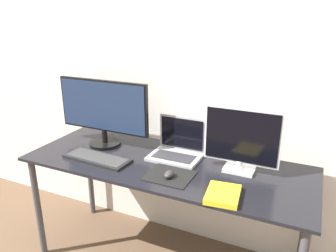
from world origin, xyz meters
name	(u,v)px	position (x,y,z in m)	size (l,w,h in m)	color
wall_back	(191,66)	(0.00, 0.71, 1.25)	(7.00, 0.05, 2.50)	silver
desk	(166,175)	(0.00, 0.32, 0.65)	(1.70, 0.65, 0.74)	black
monitor_left	(103,111)	(-0.49, 0.40, 0.98)	(0.65, 0.21, 0.44)	black
monitor_right	(242,140)	(0.42, 0.40, 0.93)	(0.42, 0.12, 0.37)	silver
laptop	(178,147)	(0.03, 0.45, 0.80)	(0.31, 0.23, 0.24)	#ADADB2
keyboard	(97,158)	(-0.39, 0.19, 0.75)	(0.43, 0.18, 0.02)	black
mousepad	(170,176)	(0.09, 0.18, 0.74)	(0.25, 0.22, 0.00)	black
mouse	(169,174)	(0.10, 0.16, 0.76)	(0.05, 0.07, 0.04)	#333333
book	(223,194)	(0.41, 0.10, 0.75)	(0.18, 0.22, 0.03)	yellow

